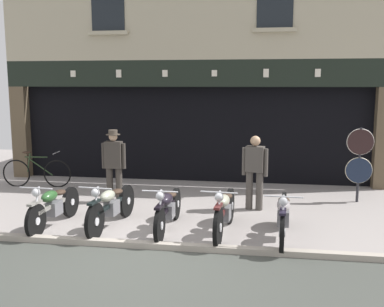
{
  "coord_description": "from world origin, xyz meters",
  "views": [
    {
      "loc": [
        1.88,
        -6.82,
        2.7
      ],
      "look_at": [
        0.41,
        2.67,
        1.19
      ],
      "focal_mm": 42.03,
      "sensor_mm": 36.0,
      "label": 1
    }
  ],
  "objects_px": {
    "motorcycle_center": "(168,209)",
    "shopkeeper_center": "(255,169)",
    "leaning_bicycle": "(37,172)",
    "motorcycle_center_right": "(224,211)",
    "tyre_sign_pole": "(360,157)",
    "salesman_left": "(114,162)",
    "motorcycle_left": "(53,206)",
    "motorcycle_center_left": "(111,205)",
    "motorcycle_right": "(283,215)",
    "advert_board_near": "(126,111)"
  },
  "relations": [
    {
      "from": "leaning_bicycle",
      "to": "salesman_left",
      "type": "bearing_deg",
      "value": 59.71
    },
    {
      "from": "motorcycle_left",
      "to": "tyre_sign_pole",
      "type": "distance_m",
      "value": 6.68
    },
    {
      "from": "salesman_left",
      "to": "advert_board_near",
      "type": "distance_m",
      "value": 2.81
    },
    {
      "from": "motorcycle_center_left",
      "to": "shopkeeper_center",
      "type": "relative_size",
      "value": 1.3
    },
    {
      "from": "motorcycle_center",
      "to": "advert_board_near",
      "type": "distance_m",
      "value": 5.11
    },
    {
      "from": "motorcycle_left",
      "to": "tyre_sign_pole",
      "type": "relative_size",
      "value": 1.13
    },
    {
      "from": "leaning_bicycle",
      "to": "motorcycle_center",
      "type": "bearing_deg",
      "value": 48.59
    },
    {
      "from": "salesman_left",
      "to": "tyre_sign_pole",
      "type": "distance_m",
      "value": 5.57
    },
    {
      "from": "salesman_left",
      "to": "motorcycle_center_left",
      "type": "bearing_deg",
      "value": 105.88
    },
    {
      "from": "motorcycle_left",
      "to": "motorcycle_center_left",
      "type": "bearing_deg",
      "value": -170.5
    },
    {
      "from": "motorcycle_center",
      "to": "salesman_left",
      "type": "xyz_separation_m",
      "value": [
        -1.64,
        1.82,
        0.49
      ]
    },
    {
      "from": "motorcycle_center_right",
      "to": "tyre_sign_pole",
      "type": "relative_size",
      "value": 1.2
    },
    {
      "from": "motorcycle_right",
      "to": "salesman_left",
      "type": "distance_m",
      "value": 4.23
    },
    {
      "from": "motorcycle_left",
      "to": "motorcycle_center_right",
      "type": "bearing_deg",
      "value": -175.84
    },
    {
      "from": "advert_board_near",
      "to": "motorcycle_center_left",
      "type": "bearing_deg",
      "value": -76.8
    },
    {
      "from": "motorcycle_right",
      "to": "motorcycle_center_right",
      "type": "bearing_deg",
      "value": -1.96
    },
    {
      "from": "motorcycle_center_left",
      "to": "tyre_sign_pole",
      "type": "bearing_deg",
      "value": -146.69
    },
    {
      "from": "motorcycle_center_left",
      "to": "motorcycle_center",
      "type": "relative_size",
      "value": 1.02
    },
    {
      "from": "motorcycle_center_right",
      "to": "motorcycle_center",
      "type": "bearing_deg",
      "value": 1.9
    },
    {
      "from": "motorcycle_left",
      "to": "motorcycle_right",
      "type": "distance_m",
      "value": 4.25
    },
    {
      "from": "shopkeeper_center",
      "to": "salesman_left",
      "type": "bearing_deg",
      "value": 8.68
    },
    {
      "from": "motorcycle_center_left",
      "to": "salesman_left",
      "type": "relative_size",
      "value": 1.26
    },
    {
      "from": "shopkeeper_center",
      "to": "motorcycle_right",
      "type": "bearing_deg",
      "value": 118.07
    },
    {
      "from": "advert_board_near",
      "to": "motorcycle_center_right",
      "type": "bearing_deg",
      "value": -54.57
    },
    {
      "from": "salesman_left",
      "to": "leaning_bicycle",
      "type": "height_order",
      "value": "salesman_left"
    },
    {
      "from": "motorcycle_center_left",
      "to": "motorcycle_center_right",
      "type": "xyz_separation_m",
      "value": [
        2.13,
        -0.05,
        0.01
      ]
    },
    {
      "from": "shopkeeper_center",
      "to": "leaning_bicycle",
      "type": "xyz_separation_m",
      "value": [
        -5.69,
        1.31,
        -0.5
      ]
    },
    {
      "from": "motorcycle_center",
      "to": "shopkeeper_center",
      "type": "height_order",
      "value": "shopkeeper_center"
    },
    {
      "from": "motorcycle_center",
      "to": "tyre_sign_pole",
      "type": "height_order",
      "value": "tyre_sign_pole"
    },
    {
      "from": "motorcycle_center_right",
      "to": "leaning_bicycle",
      "type": "height_order",
      "value": "leaning_bicycle"
    },
    {
      "from": "motorcycle_left",
      "to": "motorcycle_center",
      "type": "height_order",
      "value": "motorcycle_center"
    },
    {
      "from": "motorcycle_center_left",
      "to": "advert_board_near",
      "type": "distance_m",
      "value": 4.75
    },
    {
      "from": "motorcycle_center_left",
      "to": "motorcycle_right",
      "type": "height_order",
      "value": "motorcycle_right"
    },
    {
      "from": "shopkeeper_center",
      "to": "tyre_sign_pole",
      "type": "bearing_deg",
      "value": -145.29
    },
    {
      "from": "motorcycle_center_right",
      "to": "advert_board_near",
      "type": "bearing_deg",
      "value": -50.33
    },
    {
      "from": "salesman_left",
      "to": "motorcycle_right",
      "type": "bearing_deg",
      "value": 151.13
    },
    {
      "from": "motorcycle_center_right",
      "to": "motorcycle_left",
      "type": "bearing_deg",
      "value": 5.57
    },
    {
      "from": "motorcycle_center",
      "to": "motorcycle_right",
      "type": "distance_m",
      "value": 2.08
    },
    {
      "from": "motorcycle_left",
      "to": "salesman_left",
      "type": "relative_size",
      "value": 1.16
    },
    {
      "from": "motorcycle_left",
      "to": "leaning_bicycle",
      "type": "xyz_separation_m",
      "value": [
        -1.96,
        3.08,
        -0.03
      ]
    },
    {
      "from": "motorcycle_left",
      "to": "motorcycle_center_left",
      "type": "distance_m",
      "value": 1.1
    },
    {
      "from": "motorcycle_center",
      "to": "shopkeeper_center",
      "type": "relative_size",
      "value": 1.27
    },
    {
      "from": "motorcycle_center_left",
      "to": "leaning_bicycle",
      "type": "bearing_deg",
      "value": -38.71
    },
    {
      "from": "motorcycle_center",
      "to": "tyre_sign_pole",
      "type": "bearing_deg",
      "value": -145.16
    },
    {
      "from": "motorcycle_right",
      "to": "advert_board_near",
      "type": "xyz_separation_m",
      "value": [
        -4.19,
        4.54,
        1.49
      ]
    },
    {
      "from": "tyre_sign_pole",
      "to": "motorcycle_center_left",
      "type": "bearing_deg",
      "value": -152.02
    },
    {
      "from": "motorcycle_center_right",
      "to": "tyre_sign_pole",
      "type": "height_order",
      "value": "tyre_sign_pole"
    },
    {
      "from": "motorcycle_left",
      "to": "shopkeeper_center",
      "type": "bearing_deg",
      "value": -151.7
    },
    {
      "from": "motorcycle_center",
      "to": "leaning_bicycle",
      "type": "bearing_deg",
      "value": -35.09
    },
    {
      "from": "shopkeeper_center",
      "to": "leaning_bicycle",
      "type": "relative_size",
      "value": 0.88
    }
  ]
}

